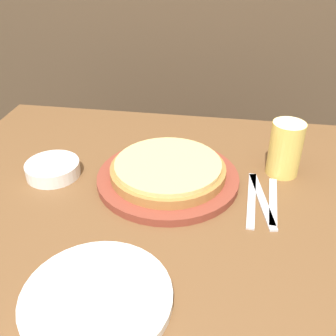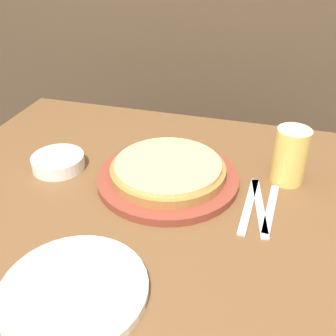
{
  "view_description": "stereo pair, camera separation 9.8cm",
  "coord_description": "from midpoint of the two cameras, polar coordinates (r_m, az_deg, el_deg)",
  "views": [
    {
      "loc": [
        0.15,
        -0.73,
        1.29
      ],
      "look_at": [
        0.02,
        0.09,
        0.76
      ],
      "focal_mm": 42.0,
      "sensor_mm": 36.0,
      "label": 1
    },
    {
      "loc": [
        0.25,
        -0.71,
        1.29
      ],
      "look_at": [
        0.02,
        0.09,
        0.76
      ],
      "focal_mm": 42.0,
      "sensor_mm": 36.0,
      "label": 2
    }
  ],
  "objects": [
    {
      "name": "side_bowl",
      "position": [
        1.07,
        -18.91,
        -0.21
      ],
      "size": [
        0.14,
        0.14,
        0.04
      ],
      "color": "white",
      "rests_on": "dining_table"
    },
    {
      "name": "dinner_knife",
      "position": [
        0.95,
        10.66,
        -4.7
      ],
      "size": [
        0.06,
        0.22,
        0.0
      ],
      "color": "silver",
      "rests_on": "dining_table"
    },
    {
      "name": "pizza_on_board",
      "position": [
        0.99,
        -2.84,
        -0.85
      ],
      "size": [
        0.36,
        0.36,
        0.06
      ],
      "color": "brown",
      "rests_on": "dining_table"
    },
    {
      "name": "fork",
      "position": [
        0.95,
        9.15,
        -4.57
      ],
      "size": [
        0.03,
        0.22,
        0.0
      ],
      "color": "silver",
      "rests_on": "dining_table"
    },
    {
      "name": "dinner_plate",
      "position": [
        0.74,
        -14.26,
        -17.95
      ],
      "size": [
        0.27,
        0.27,
        0.02
      ],
      "color": "white",
      "rests_on": "dining_table"
    },
    {
      "name": "beer_glass",
      "position": [
        1.03,
        14.13,
        2.96
      ],
      "size": [
        0.08,
        0.08,
        0.14
      ],
      "color": "#E5C65B",
      "rests_on": "dining_table"
    },
    {
      "name": "dining_table",
      "position": [
        1.19,
        -4.3,
        -18.98
      ],
      "size": [
        1.18,
        0.99,
        0.72
      ],
      "color": "brown",
      "rests_on": "ground_plane"
    },
    {
      "name": "spoon",
      "position": [
        0.95,
        12.17,
        -4.82
      ],
      "size": [
        0.03,
        0.19,
        0.0
      ],
      "color": "silver",
      "rests_on": "dining_table"
    }
  ]
}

